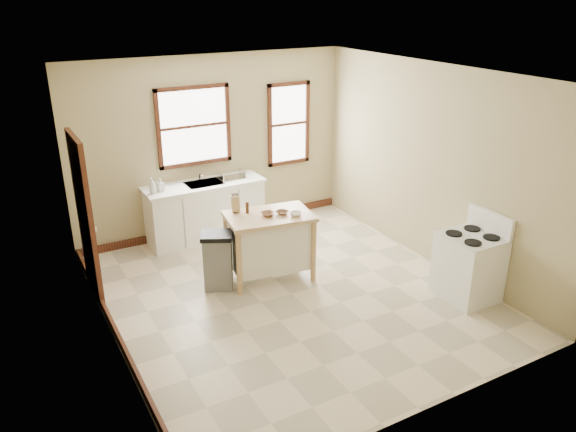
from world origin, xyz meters
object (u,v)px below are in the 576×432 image
Objects in this scene: soap_bottle_b at (160,185)px; gas_stove at (470,257)px; bowl_a at (268,214)px; knife_block at (235,205)px; dish_rack at (231,175)px; pepper_grinder at (247,208)px; trash_bin at (218,261)px; kitchen_island at (270,246)px; bowl_b at (282,212)px; bowl_c at (296,214)px; soap_bottle_a at (152,186)px.

soap_bottle_b is 0.17× the size of gas_stove.
bowl_a is 0.16× the size of gas_stove.
dish_rack is at bearing 81.02° from knife_block.
pepper_grinder is at bearing 130.89° from bowl_a.
bowl_a is (-0.22, -1.67, -0.02)m from dish_rack.
bowl_a is at bearing 18.50° from trash_bin.
kitchen_island is at bearing 40.59° from bowl_a.
trash_bin is at bearing 171.32° from bowl_b.
soap_bottle_b is 1.24× the size of bowl_c.
knife_block reaches higher than kitchen_island.
soap_bottle_a is 0.60× the size of dish_rack.
trash_bin is (-0.69, 0.10, -0.56)m from bowl_a.
soap_bottle_a is 1.29m from dish_rack.
soap_bottle_a is at bearing -173.96° from soap_bottle_b.
pepper_grinder reaches higher than bowl_a.
kitchen_island reaches higher than trash_bin.
trash_bin is at bearing -176.92° from kitchen_island.
bowl_a is (0.31, -0.34, -0.08)m from knife_block.
bowl_b is (0.19, -0.04, -0.00)m from bowl_a.
soap_bottle_b is 1.96m from kitchen_island.
kitchen_island is (0.96, -1.61, -0.55)m from soap_bottle_b.
pepper_grinder is at bearing 40.36° from trash_bin.
soap_bottle_b is 1.18× the size of bowl_b.
kitchen_island is at bearing -40.96° from pepper_grinder.
soap_bottle_b is at bearing 128.21° from knife_block.
knife_block is at bearing -53.75° from soap_bottle_a.
trash_bin is at bearing 146.43° from gas_stove.
bowl_b is 0.19m from bowl_c.
kitchen_island is at bearing -71.28° from soap_bottle_b.
bowl_c reaches higher than bowl_a.
pepper_grinder is 2.92m from gas_stove.
knife_block is (-0.53, -1.33, 0.05)m from dish_rack.
soap_bottle_a is 2.06m from bowl_b.
dish_rack is 1.85m from bowl_c.
bowl_c is (0.13, -0.14, 0.00)m from bowl_b.
bowl_b is (-0.02, -1.71, -0.03)m from dish_rack.
trash_bin is (0.37, -1.50, -0.65)m from soap_bottle_a.
soap_bottle_b is 1.60m from pepper_grinder.
soap_bottle_b is 1.07× the size of bowl_a.
trash_bin is at bearing -135.13° from knife_block.
dish_rack is at bearing 86.52° from trash_bin.
soap_bottle_b is 1.28× the size of pepper_grinder.
kitchen_island is at bearing 20.98° from trash_bin.
knife_block is (-0.34, 0.31, 0.56)m from kitchen_island.
dish_rack is 1.51m from pepper_grinder.
dish_rack is at bearing 92.22° from kitchen_island.
kitchen_island is 7.27× the size of bowl_c.
bowl_c is (0.29, -0.21, 0.49)m from kitchen_island.
soap_bottle_b is at bearing 123.86° from bowl_b.
trash_bin is at bearing 171.89° from bowl_a.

